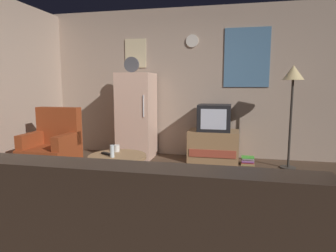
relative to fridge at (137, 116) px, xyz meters
The scene contains 12 objects.
ground_plane 2.32m from the fridge, 67.99° to the right, with size 12.00×12.00×0.00m, color #4C3828.
wall_with_art 1.09m from the fridge, 26.36° to the left, with size 5.20×0.12×2.65m.
fridge is the anchor object (origin of this frame).
tv_stand 1.44m from the fridge, ahead, with size 0.84×0.53×0.53m.
crt_tv 1.37m from the fridge, ahead, with size 0.54×0.51×0.44m.
standing_lamp 2.61m from the fridge, ahead, with size 0.32×0.32×1.59m.
coffee_table 1.71m from the fridge, 80.20° to the right, with size 0.72×0.72×0.43m.
wine_glass 1.74m from the fridge, 81.57° to the right, with size 0.05×0.05×0.15m, color silver.
mug_ceramic_white 1.45m from the fridge, 82.29° to the right, with size 0.08×0.08×0.09m, color silver.
remote_control 1.62m from the fridge, 85.49° to the right, with size 0.15×0.04×0.02m, color black.
armchair 1.54m from the fridge, 128.56° to the right, with size 0.68×0.68×0.96m.
book_stack 2.05m from the fridge, ahead, with size 0.21×0.15×0.14m.
Camera 1 is at (0.83, -2.91, 1.30)m, focal length 31.41 mm.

